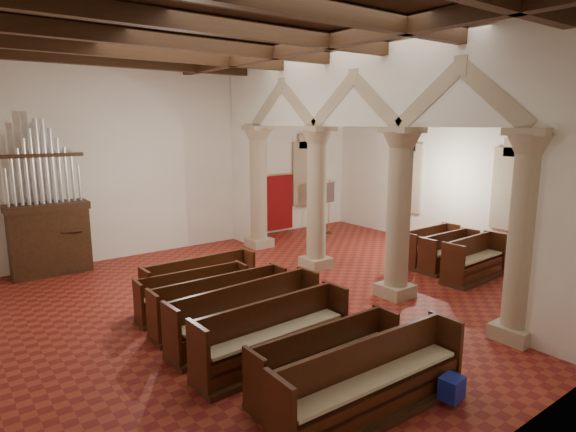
# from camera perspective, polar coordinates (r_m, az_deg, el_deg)

# --- Properties ---
(floor) EXTENTS (14.00, 14.00, 0.00)m
(floor) POSITION_cam_1_polar(r_m,az_deg,el_deg) (12.03, 1.35, -9.25)
(floor) COLOR maroon
(floor) RESTS_ON ground
(ceiling) EXTENTS (14.00, 14.00, 0.00)m
(ceiling) POSITION_cam_1_polar(r_m,az_deg,el_deg) (11.44, 1.49, 20.24)
(ceiling) COLOR #342111
(ceiling) RESTS_ON wall_back
(wall_back) EXTENTS (14.00, 0.02, 6.00)m
(wall_back) POSITION_cam_1_polar(r_m,az_deg,el_deg) (16.46, -11.74, 6.70)
(wall_back) COLOR white
(wall_back) RESTS_ON floor
(wall_front) EXTENTS (14.00, 0.02, 6.00)m
(wall_front) POSITION_cam_1_polar(r_m,az_deg,el_deg) (7.65, 30.52, 0.77)
(wall_front) COLOR white
(wall_front) RESTS_ON floor
(wall_right) EXTENTS (0.02, 12.00, 6.00)m
(wall_right) POSITION_cam_1_polar(r_m,az_deg,el_deg) (16.61, 20.84, 6.26)
(wall_right) COLOR white
(wall_right) RESTS_ON floor
(ceiling_beams) EXTENTS (13.80, 11.80, 0.30)m
(ceiling_beams) POSITION_cam_1_polar(r_m,az_deg,el_deg) (11.41, 1.49, 19.35)
(ceiling_beams) COLOR #3A2312
(ceiling_beams) RESTS_ON wall_back
(arcade) EXTENTS (0.90, 11.90, 6.00)m
(arcade) POSITION_cam_1_polar(r_m,az_deg,el_deg) (12.50, 7.98, 8.14)
(arcade) COLOR tan
(arcade) RESTS_ON floor
(window_right_a) EXTENTS (0.03, 1.00, 2.20)m
(window_right_a) POSITION_cam_1_polar(r_m,az_deg,el_deg) (15.92, 25.16, 2.86)
(window_right_a) COLOR #347562
(window_right_a) RESTS_ON wall_right
(window_right_b) EXTENTS (0.03, 1.00, 2.20)m
(window_right_b) POSITION_cam_1_polar(r_m,az_deg,el_deg) (18.12, 13.95, 4.43)
(window_right_b) COLOR #347562
(window_right_b) RESTS_ON wall_right
(window_back) EXTENTS (1.00, 0.03, 2.20)m
(window_back) POSITION_cam_1_polar(r_m,az_deg,el_deg) (19.18, 2.04, 5.09)
(window_back) COLOR #347562
(window_back) RESTS_ON wall_back
(pipe_organ) EXTENTS (2.10, 0.85, 4.40)m
(pipe_organ) POSITION_cam_1_polar(r_m,az_deg,el_deg) (14.83, -26.52, -1.03)
(pipe_organ) COLOR #3A2312
(pipe_organ) RESTS_ON floor
(lectern) EXTENTS (0.58, 0.60, 1.27)m
(lectern) POSITION_cam_1_polar(r_m,az_deg,el_deg) (14.89, -24.02, -4.12)
(lectern) COLOR #371F11
(lectern) RESTS_ON floor
(dossal_curtain) EXTENTS (1.80, 0.07, 2.17)m
(dossal_curtain) POSITION_cam_1_polar(r_m,az_deg,el_deg) (18.37, -1.50, 1.58)
(dossal_curtain) COLOR maroon
(dossal_curtain) RESTS_ON floor
(processional_banner) EXTENTS (0.49, 0.62, 2.12)m
(processional_banner) POSITION_cam_1_polar(r_m,az_deg,el_deg) (18.36, 4.89, 0.25)
(processional_banner) COLOR #3A2312
(processional_banner) RESTS_ON floor
(hymnal_box_a) EXTENTS (0.38, 0.32, 0.35)m
(hymnal_box_a) POSITION_cam_1_polar(r_m,az_deg,el_deg) (7.98, 18.83, -18.73)
(hymnal_box_a) COLOR navy
(hymnal_box_a) RESTS_ON floor
(hymnal_box_b) EXTENTS (0.36, 0.33, 0.30)m
(hymnal_box_b) POSITION_cam_1_polar(r_m,az_deg,el_deg) (9.55, 2.67, -13.18)
(hymnal_box_b) COLOR #151690
(hymnal_box_b) RESTS_ON floor
(hymnal_box_c) EXTENTS (0.31, 0.27, 0.27)m
(hymnal_box_c) POSITION_cam_1_polar(r_m,az_deg,el_deg) (10.50, -3.26, -10.96)
(hymnal_box_c) COLOR #163898
(hymnal_box_c) RESTS_ON floor
(tube_heater_a) EXTENTS (1.04, 0.53, 0.11)m
(tube_heater_a) POSITION_cam_1_polar(r_m,az_deg,el_deg) (7.82, 2.41, -19.75)
(tube_heater_a) COLOR silver
(tube_heater_a) RESTS_ON floor
(tube_heater_b) EXTENTS (0.97, 0.36, 0.10)m
(tube_heater_b) POSITION_cam_1_polar(r_m,az_deg,el_deg) (7.51, 7.10, -21.24)
(tube_heater_b) COLOR white
(tube_heater_b) RESTS_ON floor
(nave_pew_0) EXTENTS (3.33, 0.82, 1.11)m
(nave_pew_0) POSITION_cam_1_polar(r_m,az_deg,el_deg) (7.43, 10.04, -19.86)
(nave_pew_0) COLOR #3A2312
(nave_pew_0) RESTS_ON floor
(nave_pew_1) EXTENTS (2.76, 0.68, 1.00)m
(nave_pew_1) POSITION_cam_1_polar(r_m,az_deg,el_deg) (8.02, 4.62, -17.56)
(nave_pew_1) COLOR #3A2312
(nave_pew_1) RESTS_ON floor
(nave_pew_2) EXTENTS (3.02, 0.85, 1.13)m
(nave_pew_2) POSITION_cam_1_polar(r_m,az_deg,el_deg) (8.65, -1.61, -14.93)
(nave_pew_2) COLOR #3A2312
(nave_pew_2) RESTS_ON floor
(nave_pew_3) EXTENTS (3.28, 0.91, 1.10)m
(nave_pew_3) POSITION_cam_1_polar(r_m,az_deg,el_deg) (9.56, -4.81, -12.45)
(nave_pew_3) COLOR #3A2312
(nave_pew_3) RESTS_ON floor
(nave_pew_4) EXTENTS (2.98, 0.71, 1.03)m
(nave_pew_4) POSITION_cam_1_polar(r_m,az_deg,el_deg) (10.29, -7.88, -10.91)
(nave_pew_4) COLOR #3A2312
(nave_pew_4) RESTS_ON floor
(nave_pew_5) EXTENTS (2.51, 0.74, 0.96)m
(nave_pew_5) POSITION_cam_1_polar(r_m,az_deg,el_deg) (10.98, -11.10, -9.70)
(nave_pew_5) COLOR #3A2312
(nave_pew_5) RESTS_ON floor
(nave_pew_6) EXTENTS (2.73, 0.75, 1.05)m
(nave_pew_6) POSITION_cam_1_polar(r_m,az_deg,el_deg) (11.60, -10.30, -8.38)
(nave_pew_6) COLOR #3A2312
(nave_pew_6) RESTS_ON floor
(aisle_pew_0) EXTENTS (2.20, 0.86, 1.15)m
(aisle_pew_0) POSITION_cam_1_polar(r_m,az_deg,el_deg) (13.94, 21.20, -5.49)
(aisle_pew_0) COLOR #3A2312
(aisle_pew_0) RESTS_ON floor
(aisle_pew_1) EXTENTS (2.12, 0.71, 1.04)m
(aisle_pew_1) POSITION_cam_1_polar(r_m,az_deg,el_deg) (14.70, 18.56, -4.63)
(aisle_pew_1) COLOR #3A2312
(aisle_pew_1) RESTS_ON floor
(aisle_pew_2) EXTENTS (2.23, 0.79, 1.08)m
(aisle_pew_2) POSITION_cam_1_polar(r_m,az_deg,el_deg) (15.10, 16.46, -4.05)
(aisle_pew_2) COLOR #3A2312
(aisle_pew_2) RESTS_ON floor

